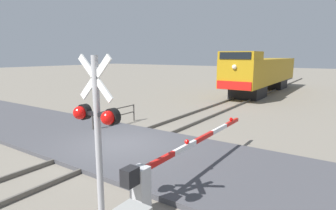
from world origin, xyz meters
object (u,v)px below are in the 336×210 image
object	(u,v)px
crossing_signal	(97,125)
crossing_gate	(165,167)
locomotive	(262,72)
guard_railing	(115,114)

from	to	relation	value
crossing_signal	crossing_gate	distance (m)	2.37
locomotive	guard_railing	xyz separation A→B (m)	(-2.60, -17.62, -1.39)
locomotive	crossing_gate	world-z (taller)	locomotive
guard_railing	crossing_gate	bearing A→B (deg)	-35.59
locomotive	guard_railing	world-z (taller)	locomotive
crossing_signal	crossing_gate	bearing A→B (deg)	75.93
crossing_gate	guard_railing	distance (m)	7.82
crossing_signal	crossing_gate	size ratio (longest dim) A/B	0.55
locomotive	crossing_gate	size ratio (longest dim) A/B	2.34
crossing_signal	guard_railing	distance (m)	8.83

